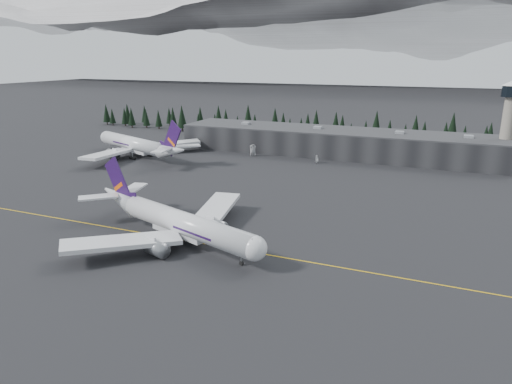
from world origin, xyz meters
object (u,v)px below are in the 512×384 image
at_px(terminal, 337,142).
at_px(jet_main, 173,220).
at_px(gse_vehicle_b, 317,162).
at_px(control_tower, 509,114).
at_px(jet_parked, 139,145).
at_px(gse_vehicle_a, 253,154).

height_order(terminal, jet_main, jet_main).
bearing_deg(gse_vehicle_b, jet_main, -15.72).
height_order(terminal, control_tower, control_tower).
bearing_deg(gse_vehicle_b, control_tower, 98.85).
bearing_deg(jet_main, gse_vehicle_b, 101.97).
xyz_separation_m(jet_parked, gse_vehicle_b, (83.92, 21.24, -5.27)).
distance_m(control_tower, jet_parked, 170.20).
relative_size(gse_vehicle_a, gse_vehicle_b, 1.47).
bearing_deg(gse_vehicle_b, terminal, 161.55).
relative_size(terminal, gse_vehicle_a, 27.62).
distance_m(control_tower, jet_main, 159.26).
bearing_deg(control_tower, gse_vehicle_b, -161.68).
height_order(terminal, gse_vehicle_b, terminal).
xyz_separation_m(control_tower, gse_vehicle_b, (-78.64, -26.04, -22.74)).
xyz_separation_m(jet_main, gse_vehicle_a, (-22.50, 107.30, -4.64)).
relative_size(terminal, control_tower, 4.24).
bearing_deg(terminal, gse_vehicle_a, -152.17).
distance_m(terminal, jet_main, 128.01).
height_order(jet_parked, gse_vehicle_b, jet_parked).
bearing_deg(jet_parked, terminal, -131.59).
bearing_deg(gse_vehicle_a, terminal, -1.59).
height_order(gse_vehicle_a, gse_vehicle_b, gse_vehicle_a).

